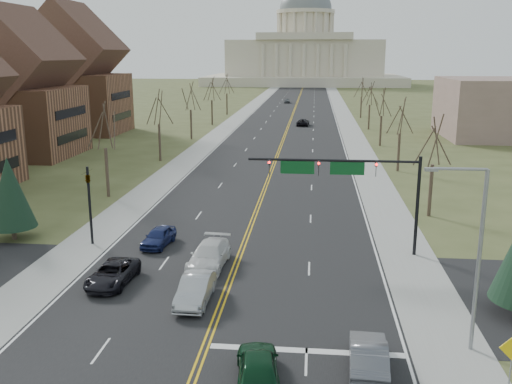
% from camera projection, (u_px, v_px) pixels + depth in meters
% --- Properties ---
extents(ground, '(600.00, 600.00, 0.00)m').
position_uv_depth(ground, '(209.00, 336.00, 29.25)').
color(ground, '#424924').
rests_on(ground, ground).
extents(road, '(20.00, 380.00, 0.01)m').
position_uv_depth(road, '(293.00, 114.00, 135.57)').
color(road, black).
rests_on(road, ground).
extents(cross_road, '(120.00, 14.00, 0.01)m').
position_uv_depth(cross_road, '(227.00, 289.00, 35.05)').
color(cross_road, black).
rests_on(cross_road, ground).
extents(sidewalk_left, '(4.00, 380.00, 0.03)m').
position_uv_depth(sidewalk_left, '(243.00, 114.00, 136.75)').
color(sidewalk_left, gray).
rests_on(sidewalk_left, ground).
extents(sidewalk_right, '(4.00, 380.00, 0.03)m').
position_uv_depth(sidewalk_right, '(344.00, 115.00, 134.39)').
color(sidewalk_right, gray).
rests_on(sidewalk_right, ground).
extents(center_line, '(0.42, 380.00, 0.01)m').
position_uv_depth(center_line, '(293.00, 114.00, 135.57)').
color(center_line, gold).
rests_on(center_line, road).
extents(edge_line_left, '(0.15, 380.00, 0.01)m').
position_uv_depth(edge_line_left, '(252.00, 114.00, 136.53)').
color(edge_line_left, silver).
rests_on(edge_line_left, road).
extents(edge_line_right, '(0.15, 380.00, 0.01)m').
position_uv_depth(edge_line_right, '(334.00, 115.00, 134.60)').
color(edge_line_right, silver).
rests_on(edge_line_right, road).
extents(stop_bar, '(9.50, 0.50, 0.01)m').
position_uv_depth(stop_bar, '(307.00, 351.00, 27.79)').
color(stop_bar, silver).
rests_on(stop_bar, road).
extents(capitol, '(90.00, 60.00, 50.00)m').
position_uv_depth(capitol, '(305.00, 53.00, 267.45)').
color(capitol, beige).
rests_on(capitol, ground).
extents(signal_mast, '(12.12, 0.44, 7.20)m').
position_uv_depth(signal_mast, '(346.00, 175.00, 40.20)').
color(signal_mast, black).
rests_on(signal_mast, ground).
extents(signal_left, '(0.32, 0.36, 6.00)m').
position_uv_depth(signal_left, '(89.00, 197.00, 42.55)').
color(signal_left, black).
rests_on(signal_left, ground).
extents(street_light, '(2.90, 0.25, 9.07)m').
position_uv_depth(street_light, '(474.00, 248.00, 26.76)').
color(street_light, gray).
rests_on(street_light, ground).
extents(warn_sign, '(1.13, 0.07, 2.87)m').
position_uv_depth(warn_sign, '(512.00, 354.00, 23.56)').
color(warn_sign, gray).
rests_on(warn_sign, ground).
extents(tree_r_0, '(3.74, 3.74, 8.50)m').
position_uv_depth(tree_r_0, '(434.00, 143.00, 49.37)').
color(tree_r_0, '#32231D').
rests_on(tree_r_0, ground).
extents(tree_l_0, '(3.96, 3.96, 9.00)m').
position_uv_depth(tree_l_0, '(104.00, 128.00, 56.20)').
color(tree_l_0, '#32231D').
rests_on(tree_l_0, ground).
extents(tree_r_1, '(3.74, 3.74, 8.50)m').
position_uv_depth(tree_r_1, '(401.00, 118.00, 68.70)').
color(tree_r_1, '#32231D').
rests_on(tree_r_1, ground).
extents(tree_l_1, '(3.96, 3.96, 9.00)m').
position_uv_depth(tree_l_1, '(158.00, 109.00, 75.53)').
color(tree_l_1, '#32231D').
rests_on(tree_l_1, ground).
extents(tree_r_2, '(3.74, 3.74, 8.50)m').
position_uv_depth(tree_r_2, '(382.00, 104.00, 88.03)').
color(tree_r_2, '#32231D').
rests_on(tree_r_2, ground).
extents(tree_l_2, '(3.96, 3.96, 9.00)m').
position_uv_depth(tree_l_2, '(190.00, 98.00, 94.86)').
color(tree_l_2, '#32231D').
rests_on(tree_l_2, ground).
extents(tree_r_3, '(3.74, 3.74, 8.50)m').
position_uv_depth(tree_r_3, '(370.00, 95.00, 107.36)').
color(tree_r_3, '#32231D').
rests_on(tree_r_3, ground).
extents(tree_l_3, '(3.96, 3.96, 9.00)m').
position_uv_depth(tree_l_3, '(212.00, 90.00, 114.19)').
color(tree_l_3, '#32231D').
rests_on(tree_l_3, ground).
extents(tree_r_4, '(3.74, 3.74, 8.50)m').
position_uv_depth(tree_r_4, '(362.00, 88.00, 126.70)').
color(tree_r_4, '#32231D').
rests_on(tree_r_4, ground).
extents(tree_l_4, '(3.96, 3.96, 9.00)m').
position_uv_depth(tree_l_4, '(227.00, 85.00, 133.52)').
color(tree_l_4, '#32231D').
rests_on(tree_l_4, ground).
extents(conifer_l, '(3.64, 3.64, 6.50)m').
position_uv_depth(conifer_l, '(10.00, 193.00, 43.67)').
color(conifer_l, '#32231D').
rests_on(conifer_l, ground).
extents(bldg_left_mid, '(15.10, 14.28, 20.75)m').
position_uv_depth(bldg_left_mid, '(18.00, 95.00, 79.10)').
color(bldg_left_mid, brown).
rests_on(bldg_left_mid, ground).
extents(bldg_left_far, '(17.10, 14.28, 23.25)m').
position_uv_depth(bldg_left_far, '(74.00, 80.00, 102.26)').
color(bldg_left_far, brown).
rests_on(bldg_left_far, ground).
extents(car_nb_inner_lead, '(2.42, 4.81, 1.57)m').
position_uv_depth(car_nb_inner_lead, '(258.00, 367.00, 24.90)').
color(car_nb_inner_lead, black).
rests_on(car_nb_inner_lead, road).
extents(car_nb_outer_lead, '(1.91, 4.86, 1.57)m').
position_uv_depth(car_nb_outer_lead, '(368.00, 357.00, 25.73)').
color(car_nb_outer_lead, '#56585F').
rests_on(car_nb_outer_lead, road).
extents(car_sb_inner_lead, '(1.71, 4.75, 1.56)m').
position_uv_depth(car_sb_inner_lead, '(196.00, 289.00, 33.08)').
color(car_sb_inner_lead, '#9DA0A5').
rests_on(car_sb_inner_lead, road).
extents(car_sb_outer_lead, '(2.50, 4.99, 1.36)m').
position_uv_depth(car_sb_outer_lead, '(113.00, 274.00, 35.73)').
color(car_sb_outer_lead, black).
rests_on(car_sb_outer_lead, road).
extents(car_sb_inner_second, '(2.57, 5.69, 1.62)m').
position_uv_depth(car_sb_inner_second, '(209.00, 255.00, 38.57)').
color(car_sb_inner_second, silver).
rests_on(car_sb_inner_second, road).
extents(car_sb_outer_second, '(2.15, 4.26, 1.39)m').
position_uv_depth(car_sb_outer_second, '(159.00, 237.00, 42.86)').
color(car_sb_outer_second, navy).
rests_on(car_sb_outer_second, road).
extents(car_far_nb, '(2.58, 5.03, 1.36)m').
position_uv_depth(car_far_nb, '(303.00, 122.00, 114.42)').
color(car_far_nb, black).
rests_on(car_far_nb, road).
extents(car_far_sb, '(1.72, 4.03, 1.36)m').
position_uv_depth(car_far_sb, '(287.00, 101.00, 166.52)').
color(car_far_sb, '#55595E').
rests_on(car_far_sb, road).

